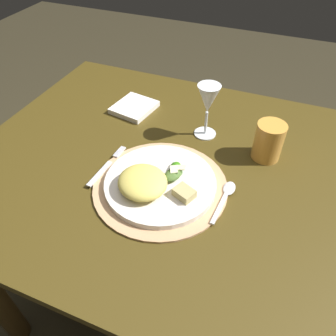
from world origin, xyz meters
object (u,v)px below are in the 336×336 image
object	(u,v)px
spoon	(226,194)
wine_glass	(208,101)
dining_table	(181,203)
dinner_plate	(160,183)
napkin	(134,107)
fork	(105,167)
amber_tumbler	(268,141)

from	to	relation	value
spoon	wine_glass	size ratio (longest dim) A/B	0.90
dining_table	dinner_plate	world-z (taller)	dinner_plate
spoon	napkin	distance (m)	0.45
napkin	spoon	bearing A→B (deg)	-34.74
dining_table	napkin	distance (m)	0.34
fork	amber_tumbler	xyz separation A→B (m)	(0.37, 0.21, 0.04)
dinner_plate	wine_glass	size ratio (longest dim) A/B	1.72
spoon	amber_tumbler	xyz separation A→B (m)	(0.06, 0.18, 0.04)
dining_table	wine_glass	size ratio (longest dim) A/B	7.29
fork	napkin	xyz separation A→B (m)	(-0.06, 0.28, -0.00)
dinner_plate	amber_tumbler	xyz separation A→B (m)	(0.22, 0.21, 0.04)
dining_table	dinner_plate	xyz separation A→B (m)	(-0.02, -0.09, 0.16)
spoon	wine_glass	bearing A→B (deg)	118.90
dinner_plate	amber_tumbler	bearing A→B (deg)	44.08
napkin	amber_tumbler	size ratio (longest dim) A/B	1.21
dining_table	wine_glass	xyz separation A→B (m)	(0.01, 0.16, 0.26)
spoon	napkin	size ratio (longest dim) A/B	1.14
dining_table	napkin	xyz separation A→B (m)	(-0.24, 0.19, 0.16)
amber_tumbler	dinner_plate	bearing A→B (deg)	-135.92
wine_glass	spoon	bearing A→B (deg)	-61.10
napkin	wine_glass	world-z (taller)	wine_glass
dining_table	spoon	size ratio (longest dim) A/B	8.06
wine_glass	amber_tumbler	bearing A→B (deg)	-10.97
fork	wine_glass	xyz separation A→B (m)	(0.19, 0.24, 0.10)
spoon	amber_tumbler	size ratio (longest dim) A/B	1.38
wine_glass	amber_tumbler	distance (m)	0.19
dining_table	wine_glass	distance (m)	0.30
dinner_plate	amber_tumbler	distance (m)	0.31
dinner_plate	spoon	distance (m)	0.16
napkin	amber_tumbler	world-z (taller)	amber_tumbler
wine_glass	dining_table	bearing A→B (deg)	-94.83
dining_table	fork	bearing A→B (deg)	-153.90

